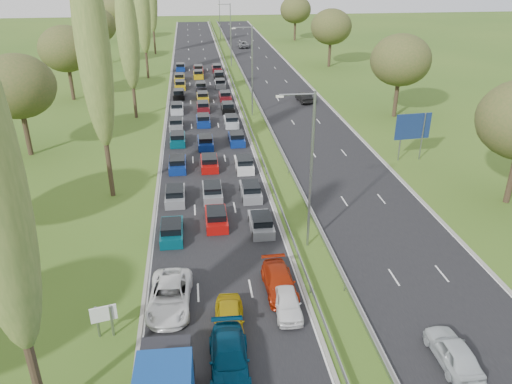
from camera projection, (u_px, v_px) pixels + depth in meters
ground at (251, 111)px, 71.57m from camera, size 260.00×260.00×0.00m
near_carriageway at (203, 108)px, 73.03m from camera, size 10.50×215.00×0.04m
far_carriageway at (293, 105)px, 74.60m from camera, size 10.50×215.00×0.04m
central_reservation at (249, 103)px, 73.58m from camera, size 2.36×215.00×0.32m
lamp_columns at (252, 72)px, 67.22m from camera, size 0.18×140.18×12.00m
poplar_row at (116, 36)px, 53.82m from camera, size 2.80×127.80×22.44m
woodland_left at (7, 94)px, 49.64m from camera, size 8.00×166.00×11.10m
woodland_right at (428, 73)px, 58.59m from camera, size 8.00×153.00×11.10m
traffic_queue_fill at (204, 116)px, 68.13m from camera, size 9.02×68.75×0.80m
near_car_2 at (170, 296)px, 31.31m from camera, size 2.96×5.80×1.57m
near_car_7 at (229, 358)px, 26.50m from camera, size 2.27×5.28×1.51m
near_car_8 at (229, 319)px, 29.38m from camera, size 1.99×4.43×1.48m
near_car_11 at (279, 282)px, 32.83m from camera, size 2.07×4.85×1.39m
near_car_12 at (287, 302)px, 30.95m from camera, size 1.73×4.03×1.36m
far_car_0 at (453, 352)px, 26.95m from camera, size 1.77×4.40×1.50m
far_car_1 at (304, 97)px, 75.77m from camera, size 1.93×4.71×1.52m
far_car_2 at (243, 44)px, 121.62m from camera, size 2.54×5.41×1.50m
info_sign at (104, 317)px, 28.63m from camera, size 1.48×0.43×2.10m
direction_sign at (413, 128)px, 52.98m from camera, size 3.99×0.45×5.20m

